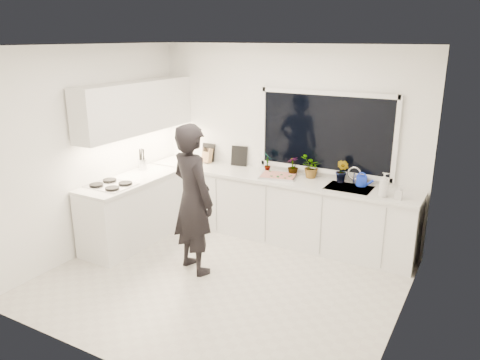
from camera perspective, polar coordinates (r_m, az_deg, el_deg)
The scene contains 25 objects.
floor at distance 5.73m, azimuth -2.21°, elevation -12.18°, with size 4.00×3.50×0.02m, color beige.
wall_back at distance 6.71m, azimuth 5.55°, elevation 4.65°, with size 4.00×0.02×2.70m, color white.
wall_left at distance 6.45m, azimuth -17.78°, elevation 3.40°, with size 0.02×3.50×2.70m, color white.
wall_right at distance 4.52m, azimuth 19.86°, elevation -2.52°, with size 0.02×3.50×2.70m, color white.
ceiling at distance 4.99m, azimuth -2.58°, elevation 16.17°, with size 4.00×3.50×0.02m, color white.
window at distance 6.43m, azimuth 10.39°, elevation 5.71°, with size 1.80×0.02×1.00m, color black.
base_cabinets_back at distance 6.70m, azimuth 4.25°, elevation -3.47°, with size 3.92×0.58×0.88m, color white.
base_cabinets_left at distance 6.72m, azimuth -12.92°, elevation -3.81°, with size 0.58×1.60×0.88m, color white.
countertop_back at distance 6.54m, azimuth 4.30°, elevation 0.28°, with size 3.94×0.62×0.04m, color silver.
countertop_left at distance 6.57m, azimuth -13.19°, elevation -0.06°, with size 0.62×1.60×0.04m, color silver.
upper_cabinets at distance 6.70m, azimuth -12.49°, elevation 8.65°, with size 0.34×2.10×0.70m, color white.
sink at distance 6.21m, azimuth 13.12°, elevation -1.35°, with size 0.58×0.42×0.14m, color silver.
faucet at distance 6.35m, azimuth 13.74°, elevation 0.52°, with size 0.03×0.03×0.22m, color silver.
stovetop at distance 6.34m, azimuth -15.46°, elevation -0.55°, with size 0.56×0.48×0.03m, color black.
person at distance 5.63m, azimuth -5.78°, elevation -2.36°, with size 0.67×0.44×1.85m, color black.
pizza_tray at distance 6.49m, azimuth 4.69°, elevation 0.46°, with size 0.50×0.37×0.03m, color #B6B6BA.
pizza at distance 6.49m, azimuth 4.69°, elevation 0.60°, with size 0.45×0.32×0.01m, color red.
watering_can at distance 6.30m, azimuth 14.59°, elevation -0.11°, with size 0.14×0.14×0.13m, color #1634D3.
paper_towel_roll at distance 7.41m, azimuth -6.92°, elevation 3.41°, with size 0.11×0.11×0.26m, color white.
knife_block at distance 7.21m, azimuth -4.03°, elevation 2.95°, with size 0.13×0.10×0.22m, color olive.
utensil_crock at distance 6.98m, azimuth -11.82°, elevation 1.88°, with size 0.13×0.13×0.16m, color #BABABF.
picture_frame_large at distance 7.31m, azimuth -3.87°, elevation 3.39°, with size 0.22×0.02×0.28m, color black.
picture_frame_small at distance 7.03m, azimuth -0.09°, elevation 2.95°, with size 0.25×0.02×0.30m, color black.
herb_plants at distance 6.48m, azimuth 8.47°, elevation 1.57°, with size 1.29×0.31×0.32m.
soap_bottles at distance 5.91m, azimuth 17.51°, elevation -0.76°, with size 0.29×0.12×0.30m.
Camera 1 is at (2.64, -4.24, 2.79)m, focal length 35.00 mm.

